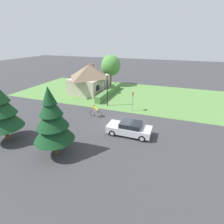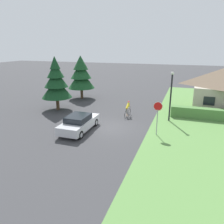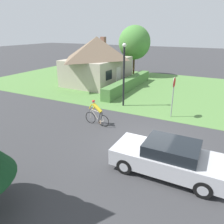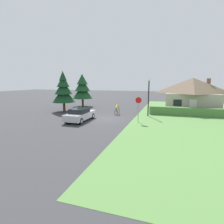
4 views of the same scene
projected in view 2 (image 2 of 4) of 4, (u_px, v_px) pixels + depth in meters
name	position (u px, v px, depth m)	size (l,w,h in m)	color
ground_plane	(109.00, 128.00, 19.40)	(140.00, 140.00, 0.00)	#38383A
hedge_row	(223.00, 115.00, 21.03)	(9.76, 0.90, 1.08)	#4C7A3D
sedan_left_lane	(79.00, 123.00, 18.47)	(1.95, 4.48, 1.43)	#BCBCC1
cyclist	(128.00, 110.00, 22.19)	(0.44, 1.79, 1.60)	black
stop_sign	(158.00, 112.00, 17.32)	(0.71, 0.07, 2.77)	gray
street_lamp	(171.00, 93.00, 20.40)	(0.29, 0.29, 4.79)	black
conifer_tall_near	(56.00, 82.00, 23.93)	(3.30, 3.30, 5.95)	#4C3823
conifer_tall_far	(81.00, 74.00, 29.10)	(3.54, 3.54, 5.76)	#4C3823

